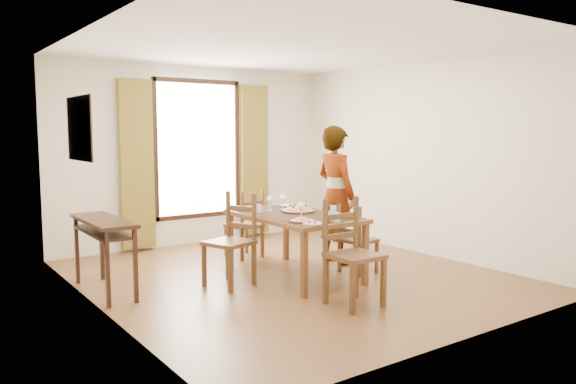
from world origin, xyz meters
TOP-DOWN VIEW (x-y plane):
  - ground at (0.00, 0.00)m, footprint 5.00×5.00m
  - room_shell at (-0.00, 0.13)m, footprint 4.60×5.10m
  - console_table at (-2.03, 0.60)m, footprint 0.38×1.20m
  - dining_table at (0.01, -0.03)m, footprint 0.97×1.66m
  - chair_west at (-0.78, 0.07)m, footprint 0.58×0.58m
  - chair_north at (0.07, 1.17)m, footprint 0.46×0.46m
  - chair_south at (-0.15, -1.25)m, footprint 0.47×0.47m
  - chair_east at (0.73, -0.34)m, footprint 0.42×0.42m
  - man at (0.88, 0.24)m, footprint 0.68×0.46m
  - plate_sw at (-0.27, -0.57)m, footprint 0.27×0.27m
  - plate_se at (0.29, -0.60)m, footprint 0.27×0.27m
  - plate_nw at (-0.27, 0.52)m, footprint 0.27×0.27m
  - plate_ne at (0.33, 0.52)m, footprint 0.27×0.27m
  - pasta_platter at (0.12, 0.03)m, footprint 0.40×0.40m
  - caprese_plate at (-0.27, -0.75)m, footprint 0.20×0.20m
  - wine_glass_a at (-0.12, -0.36)m, footprint 0.08×0.08m
  - wine_glass_b at (0.13, 0.36)m, footprint 0.08×0.08m
  - wine_glass_c at (-0.08, 0.34)m, footprint 0.08×0.08m
  - tumbler_a at (0.37, -0.33)m, footprint 0.07×0.07m
  - tumbler_b at (-0.28, 0.28)m, footprint 0.07×0.07m
  - tumbler_c at (0.04, -0.78)m, footprint 0.07×0.07m
  - wine_bottle at (-0.06, -0.73)m, footprint 0.07×0.07m

SIDE VIEW (x-z plane):
  - ground at x=0.00m, z-range 0.00..0.00m
  - chair_east at x=0.73m, z-range -0.03..0.82m
  - chair_north at x=0.07m, z-range -0.03..0.90m
  - chair_west at x=-0.78m, z-range -0.04..1.00m
  - chair_south at x=-0.15m, z-range -0.04..1.02m
  - console_table at x=-2.03m, z-range 0.28..1.08m
  - dining_table at x=0.01m, z-range 0.31..1.07m
  - caprese_plate at x=-0.27m, z-range 0.76..0.80m
  - plate_sw at x=-0.27m, z-range 0.76..0.81m
  - plate_se at x=0.29m, z-range 0.76..0.81m
  - plate_nw at x=-0.27m, z-range 0.76..0.81m
  - plate_ne at x=0.33m, z-range 0.76..0.81m
  - pasta_platter at x=0.12m, z-range 0.76..0.86m
  - tumbler_a at x=0.37m, z-range 0.76..0.86m
  - tumbler_b at x=-0.28m, z-range 0.76..0.86m
  - tumbler_c at x=0.04m, z-range 0.76..0.86m
  - wine_glass_a at x=-0.12m, z-range 0.76..0.94m
  - wine_glass_b at x=0.13m, z-range 0.76..0.94m
  - wine_glass_c at x=-0.08m, z-range 0.76..0.94m
  - wine_bottle at x=-0.06m, z-range 0.76..1.00m
  - man at x=0.88m, z-range 0.00..1.79m
  - room_shell at x=0.00m, z-range 0.17..2.91m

